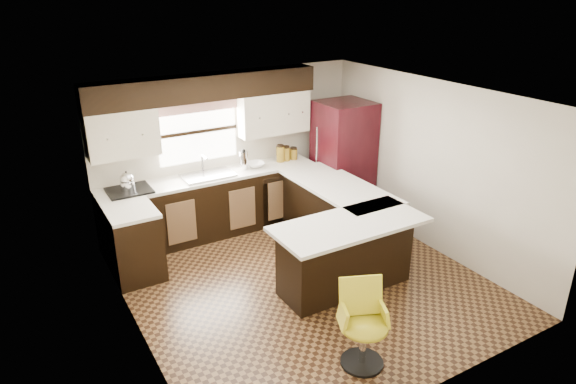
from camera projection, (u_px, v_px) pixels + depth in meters
floor at (304, 282)px, 6.62m from camera, size 4.40×4.40×0.00m
ceiling at (307, 97)px, 5.71m from camera, size 4.40×4.40×0.00m
wall_back at (229, 149)px, 7.92m from camera, size 4.40×0.00×4.40m
wall_front at (442, 281)px, 4.41m from camera, size 4.40×0.00×4.40m
wall_left at (130, 237)px, 5.18m from camera, size 0.00×4.40×4.40m
wall_right at (432, 167)px, 7.15m from camera, size 0.00×4.40×4.40m
base_cab_back at (213, 206)px, 7.76m from camera, size 3.30×0.60×0.90m
base_cab_left at (135, 245)px, 6.60m from camera, size 0.60×0.70×0.90m
counter_back at (211, 177)px, 7.58m from camera, size 3.30×0.60×0.04m
counter_left at (130, 212)px, 6.42m from camera, size 0.60×0.70×0.04m
soffit at (205, 87)px, 7.21m from camera, size 3.40×0.35×0.36m
upper_cab_left at (122, 133)px, 6.82m from camera, size 0.94×0.35×0.64m
upper_cab_right at (273, 113)px, 7.90m from camera, size 1.14×0.35×0.64m
window_pane at (198, 132)px, 7.54m from camera, size 1.20×0.02×0.90m
valance at (197, 106)px, 7.36m from camera, size 1.30×0.06×0.18m
sink at (208, 175)px, 7.52m from camera, size 0.75×0.45×0.03m
dishwasher at (279, 200)px, 8.01m from camera, size 0.58×0.03×0.78m
cooktop at (129, 190)px, 6.98m from camera, size 0.58×0.50×0.02m
peninsula_long at (334, 218)px, 7.37m from camera, size 0.60×1.95×0.90m
peninsula_return at (345, 255)px, 6.35m from camera, size 1.65×0.60×0.90m
counter_pen_long at (338, 186)px, 7.22m from camera, size 0.84×1.95×0.04m
counter_pen_return at (350, 224)px, 6.09m from camera, size 1.89×0.84×0.04m
refrigerator at (343, 160)px, 8.26m from camera, size 0.80×0.77×1.88m
bar_chair at (364, 327)px, 5.04m from camera, size 0.63×0.63×0.90m
kettle at (127, 181)px, 6.92m from camera, size 0.20×0.20×0.27m
percolator at (244, 160)px, 7.77m from camera, size 0.13×0.13×0.28m
mixing_bowl at (255, 165)px, 7.90m from camera, size 0.30×0.30×0.07m
canister_large at (280, 154)px, 8.10m from camera, size 0.13×0.13×0.25m
canister_med at (286, 154)px, 8.16m from camera, size 0.12×0.12×0.21m
canister_small at (294, 154)px, 8.23m from camera, size 0.12×0.12×0.17m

